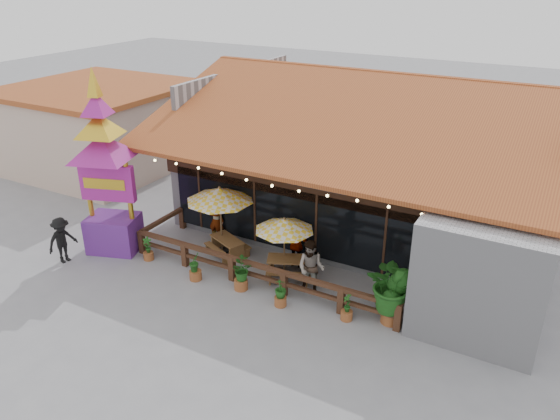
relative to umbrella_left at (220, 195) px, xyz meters
The scene contains 19 objects.
ground 4.68m from the umbrella_left, 14.38° to the right, with size 100.00×100.00×0.00m, color gray.
restaurant_building 7.01m from the umbrella_left, 53.05° to the left, with size 15.50×14.73×6.09m.
patio_railing 2.72m from the umbrella_left, 36.98° to the right, with size 10.00×2.60×0.92m.
neighbor_building 12.12m from the umbrella_left, 155.71° to the left, with size 8.40×8.40×4.22m.
umbrella_left is the anchor object (origin of this frame).
umbrella_right 2.86m from the umbrella_left, ahead, with size 2.29×2.29×2.18m.
picnic_table_left 1.88m from the umbrella_left, 21.08° to the right, with size 1.77×1.67×0.67m.
picnic_table_right 3.58m from the umbrella_left, ahead, with size 1.92×1.81×0.73m.
thai_sign_tower 4.33m from the umbrella_left, 153.80° to the right, with size 3.42×3.42×7.31m.
tropical_plant 7.14m from the umbrella_left, ahead, with size 2.00×1.88×2.24m.
diner_a 1.78m from the umbrella_left, 136.24° to the left, with size 0.60×0.40×1.66m, color #331C10.
diner_b 4.46m from the umbrella_left, 12.99° to the right, with size 0.92×0.72×1.89m, color #331C10.
diner_c 3.30m from the umbrella_left, ahead, with size 1.00×0.42×1.71m, color #331C10.
pedestrian 5.85m from the umbrella_left, 143.52° to the right, with size 1.12×0.64×1.73m, color black.
planter_a 3.32m from the umbrella_left, 137.96° to the right, with size 0.39×0.37×0.90m.
planter_b 2.81m from the umbrella_left, 80.98° to the right, with size 0.42×0.42×1.03m.
planter_c 3.21m from the umbrella_left, 42.60° to the right, with size 0.85×0.79×1.12m.
planter_d 4.56m from the umbrella_left, 29.60° to the right, with size 0.48×0.48×0.95m.
planter_e 6.30m from the umbrella_left, 16.89° to the right, with size 0.37×0.38×0.90m.
Camera 1 is at (6.66, -13.73, 9.87)m, focal length 35.00 mm.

